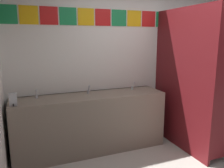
# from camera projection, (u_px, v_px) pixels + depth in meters

# --- Properties ---
(wall_back) EXTENTS (4.26, 0.09, 2.70)m
(wall_back) POSITION_uv_depth(u_px,v_px,m) (139.00, 57.00, 3.89)
(wall_back) COLOR white
(wall_back) RESTS_ON ground_plane
(vanity_counter) EXTENTS (2.22, 0.55, 0.85)m
(vanity_counter) POSITION_uv_depth(u_px,v_px,m) (91.00, 122.00, 3.44)
(vanity_counter) COLOR gray
(vanity_counter) RESTS_ON ground_plane
(faucet_left) EXTENTS (0.04, 0.10, 0.14)m
(faucet_left) POSITION_uv_depth(u_px,v_px,m) (37.00, 95.00, 3.16)
(faucet_left) COLOR silver
(faucet_left) RESTS_ON vanity_counter
(faucet_center) EXTENTS (0.04, 0.10, 0.14)m
(faucet_center) POSITION_uv_depth(u_px,v_px,m) (88.00, 90.00, 3.43)
(faucet_center) COLOR silver
(faucet_center) RESTS_ON vanity_counter
(faucet_right) EXTENTS (0.04, 0.10, 0.14)m
(faucet_right) POSITION_uv_depth(u_px,v_px,m) (133.00, 86.00, 3.70)
(faucet_right) COLOR silver
(faucet_right) RESTS_ON vanity_counter
(soap_dispenser) EXTENTS (0.09, 0.09, 0.16)m
(soap_dispenser) POSITION_uv_depth(u_px,v_px,m) (13.00, 99.00, 2.82)
(soap_dispenser) COLOR #B7BABF
(soap_dispenser) RESTS_ON vanity_counter
(stall_divider) EXTENTS (0.92, 1.32, 2.11)m
(stall_divider) POSITION_uv_depth(u_px,v_px,m) (202.00, 82.00, 3.28)
(stall_divider) COLOR maroon
(stall_divider) RESTS_ON ground_plane
(toilet) EXTENTS (0.39, 0.49, 0.74)m
(toilet) POSITION_uv_depth(u_px,v_px,m) (191.00, 118.00, 4.00)
(toilet) COLOR white
(toilet) RESTS_ON ground_plane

